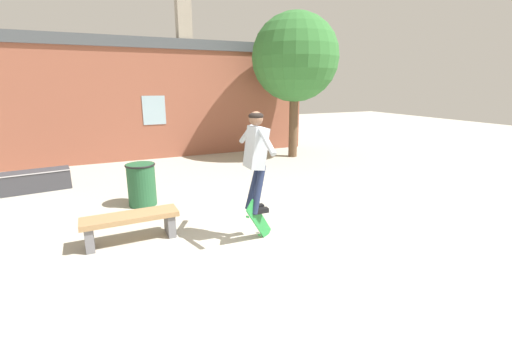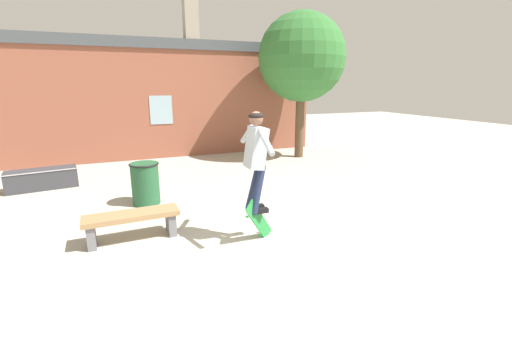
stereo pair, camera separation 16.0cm
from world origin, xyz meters
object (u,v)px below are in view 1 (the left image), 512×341
(skateboard_flipping, at_px, (259,221))
(trash_bin, at_px, (142,184))
(tree_right, at_px, (295,58))
(skate_ledge, at_px, (34,181))
(park_bench, at_px, (131,222))
(skater, at_px, (256,153))

(skateboard_flipping, bearing_deg, trash_bin, 92.62)
(tree_right, bearing_deg, skate_ledge, -173.23)
(trash_bin, height_order, skateboard_flipping, trash_bin)
(park_bench, bearing_deg, skater, -23.60)
(tree_right, xyz_separation_m, skateboard_flipping, (-3.71, -5.29, -2.85))
(skate_ledge, bearing_deg, skater, -58.51)
(park_bench, height_order, skate_ledge, skate_ledge)
(trash_bin, bearing_deg, skateboard_flipping, -58.82)
(park_bench, relative_size, skate_ledge, 0.95)
(skate_ledge, bearing_deg, tree_right, -0.94)
(park_bench, height_order, skater, skater)
(trash_bin, xyz_separation_m, skateboard_flipping, (1.47, -2.43, -0.13))
(skater, bearing_deg, trash_bin, 121.82)
(tree_right, bearing_deg, trash_bin, -151.06)
(trash_bin, xyz_separation_m, skater, (1.44, -2.39, 0.94))
(tree_right, distance_m, skater, 6.69)
(skater, relative_size, skateboard_flipping, 1.94)
(park_bench, relative_size, skater, 0.93)
(park_bench, distance_m, skater, 2.21)
(skater, bearing_deg, skate_ledge, 130.02)
(skate_ledge, distance_m, trash_bin, 2.93)
(tree_right, bearing_deg, skater, -125.44)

